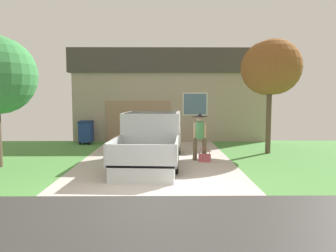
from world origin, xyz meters
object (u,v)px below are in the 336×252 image
object	(u,v)px
house_with_garage	(169,95)
wheeled_trash_bin	(86,131)
neighbor_tree	(271,68)
pickup_truck	(152,139)
handbag	(205,157)
person_with_hat	(200,134)

from	to	relation	value
house_with_garage	wheeled_trash_bin	distance (m)	5.69
neighbor_tree	pickup_truck	bearing A→B (deg)	-159.83
handbag	neighbor_tree	size ratio (longest dim) A/B	0.11
pickup_truck	handbag	world-z (taller)	pickup_truck
wheeled_trash_bin	neighbor_tree	bearing A→B (deg)	-16.95
pickup_truck	wheeled_trash_bin	bearing A→B (deg)	132.59
pickup_truck	house_with_garage	size ratio (longest dim) A/B	0.53
house_with_garage	neighbor_tree	distance (m)	7.32
pickup_truck	house_with_garage	distance (m)	7.97
handbag	wheeled_trash_bin	world-z (taller)	wheeled_trash_bin
pickup_truck	wheeled_trash_bin	world-z (taller)	pickup_truck
pickup_truck	house_with_garage	world-z (taller)	house_with_garage
wheeled_trash_bin	handbag	bearing A→B (deg)	-39.52
house_with_garage	neighbor_tree	size ratio (longest dim) A/B	2.23
neighbor_tree	person_with_hat	bearing A→B (deg)	-151.85
person_with_hat	wheeled_trash_bin	world-z (taller)	person_with_hat
person_with_hat	handbag	xyz separation A→B (m)	(0.15, -0.23, -0.80)
handbag	house_with_garage	xyz separation A→B (m)	(-1.13, 7.90, 2.18)
person_with_hat	neighbor_tree	bearing A→B (deg)	-142.04
person_with_hat	house_with_garage	size ratio (longest dim) A/B	0.17
house_with_garage	neighbor_tree	world-z (taller)	house_with_garage
pickup_truck	person_with_hat	world-z (taller)	pickup_truck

